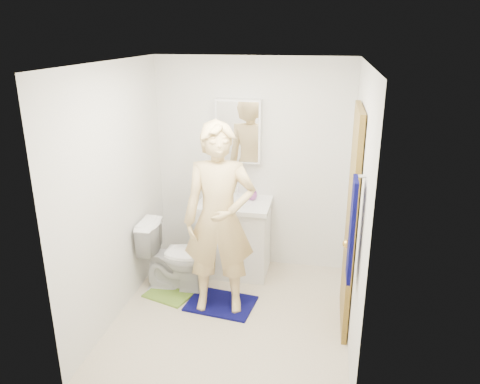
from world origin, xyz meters
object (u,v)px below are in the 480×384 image
towel (352,230)px  toothbrush_cup (252,196)px  soap_dispenser (207,195)px  man (219,220)px  vanity_cabinet (235,239)px  toilet (176,256)px  medicine_cabinet (239,131)px

towel → toothbrush_cup: size_ratio=6.70×
soap_dispenser → man: size_ratio=0.09×
vanity_cabinet → toilet: (-0.54, -0.49, -0.02)m
towel → man: bearing=149.3°
toilet → man: (0.55, -0.29, 0.58)m
vanity_cabinet → towel: bearing=-51.5°
towel → man: (-1.17, 0.70, -0.29)m
medicine_cabinet → soap_dispenser: size_ratio=4.12×
soap_dispenser → toothbrush_cup: (0.47, 0.18, -0.04)m
man → soap_dispenser: bearing=105.2°
man → towel: bearing=-38.9°
medicine_cabinet → man: (0.01, -1.01, -0.64)m
towel → soap_dispenser: towel is taller
vanity_cabinet → towel: 2.08m
towel → medicine_cabinet: bearing=124.6°
vanity_cabinet → soap_dispenser: (-0.30, -0.07, 0.53)m
towel → toilet: (-1.72, 0.99, -0.87)m
vanity_cabinet → soap_dispenser: size_ratio=4.71×
vanity_cabinet → medicine_cabinet: (0.00, 0.22, 1.20)m
medicine_cabinet → toothbrush_cup: bearing=-34.4°
medicine_cabinet → toothbrush_cup: medicine_cabinet is taller
soap_dispenser → man: 0.78m
vanity_cabinet → towel: size_ratio=1.00×
vanity_cabinet → toilet: bearing=-137.3°
medicine_cabinet → towel: medicine_cabinet is taller
medicine_cabinet → man: medicine_cabinet is taller
vanity_cabinet → man: bearing=-89.4°
towel → man: 1.39m
toothbrush_cup → man: (-0.16, -0.90, 0.06)m
soap_dispenser → vanity_cabinet: bearing=13.8°
towel → toothbrush_cup: bearing=122.3°
towel → toothbrush_cup: 1.92m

